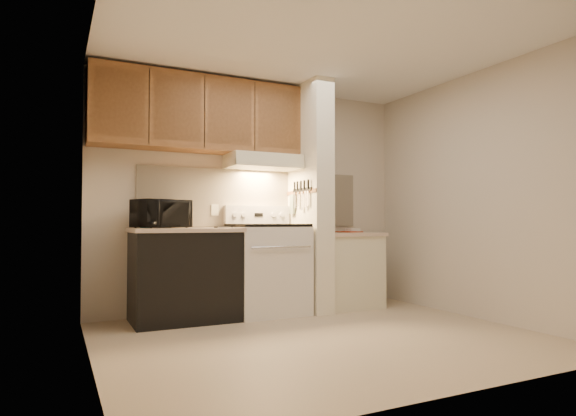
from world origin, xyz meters
TOP-DOWN VIEW (x-y plane):
  - floor at (0.00, 0.00)m, footprint 3.60×3.60m
  - ceiling at (0.00, 0.00)m, footprint 3.60×3.60m
  - wall_back at (0.00, 1.50)m, footprint 3.60×2.50m
  - wall_left at (-1.80, 0.00)m, footprint 0.02×3.00m
  - wall_right at (1.80, 0.00)m, footprint 0.02×3.00m
  - backsplash at (0.00, 1.49)m, footprint 2.60×0.02m
  - range_body at (0.00, 1.16)m, footprint 0.76×0.65m
  - oven_window at (0.00, 0.84)m, footprint 0.50×0.01m
  - oven_handle at (0.00, 0.80)m, footprint 0.65×0.02m
  - cooktop at (0.00, 1.16)m, footprint 0.74×0.64m
  - range_backguard at (0.00, 1.44)m, footprint 0.76×0.08m
  - range_display at (0.00, 1.40)m, footprint 0.10×0.01m
  - range_knob_left_outer at (-0.28, 1.40)m, footprint 0.05×0.02m
  - range_knob_left_inner at (-0.18, 1.40)m, footprint 0.05×0.02m
  - range_knob_right_inner at (0.18, 1.40)m, footprint 0.05×0.02m
  - range_knob_right_outer at (0.28, 1.40)m, footprint 0.05×0.02m
  - dishwasher_front at (-0.88, 1.17)m, footprint 1.00×0.63m
  - left_countertop at (-0.88, 1.17)m, footprint 1.04×0.67m
  - spoon_rest at (-0.48, 1.18)m, footprint 0.21×0.13m
  - teal_jar at (-1.23, 1.39)m, footprint 0.12×0.12m
  - outlet at (-0.48, 1.48)m, footprint 0.08×0.01m
  - microwave at (-1.10, 1.22)m, footprint 0.59×0.50m
  - partition_pillar at (0.51, 1.15)m, footprint 0.22×0.70m
  - pillar_trim at (0.39, 1.15)m, footprint 0.01×0.70m
  - knife_strip at (0.39, 1.10)m, footprint 0.02×0.42m
  - knife_blade_a at (0.38, 0.95)m, footprint 0.01×0.03m
  - knife_handle_a at (0.38, 0.94)m, footprint 0.02×0.02m
  - knife_blade_b at (0.38, 1.01)m, footprint 0.01×0.04m
  - knife_handle_b at (0.38, 1.03)m, footprint 0.02×0.02m
  - knife_blade_c at (0.38, 1.09)m, footprint 0.01×0.04m
  - knife_handle_c at (0.38, 1.11)m, footprint 0.02×0.02m
  - knife_blade_d at (0.38, 1.18)m, footprint 0.01×0.04m
  - knife_handle_d at (0.38, 1.19)m, footprint 0.02×0.02m
  - knife_blade_e at (0.38, 1.27)m, footprint 0.01×0.04m
  - knife_handle_e at (0.38, 1.26)m, footprint 0.02×0.02m
  - oven_mitt at (0.38, 1.32)m, footprint 0.03×0.09m
  - right_cab_base at (0.97, 1.15)m, footprint 0.70×0.60m
  - right_countertop at (0.97, 1.15)m, footprint 0.74×0.64m
  - red_folder at (1.07, 1.25)m, footprint 0.28×0.34m
  - white_box at (1.19, 1.33)m, footprint 0.18×0.14m
  - range_hood at (0.00, 1.28)m, footprint 0.78×0.44m
  - hood_lip at (0.00, 1.07)m, footprint 0.78×0.04m
  - upper_cabinets at (-0.69, 1.32)m, footprint 2.18×0.33m
  - cab_door_a at (-1.51, 1.17)m, footprint 0.46×0.01m
  - cab_gap_a at (-1.23, 1.16)m, footprint 0.01×0.01m
  - cab_door_b at (-0.96, 1.17)m, footprint 0.46×0.01m
  - cab_gap_b at (-0.69, 1.16)m, footprint 0.01×0.01m
  - cab_door_c at (-0.42, 1.17)m, footprint 0.46×0.01m
  - cab_gap_c at (-0.14, 1.16)m, footprint 0.01×0.01m
  - cab_door_d at (0.13, 1.17)m, footprint 0.46×0.01m

SIDE VIEW (x-z plane):
  - floor at x=0.00m, z-range 0.00..0.00m
  - right_cab_base at x=0.97m, z-range 0.00..0.81m
  - dishwasher_front at x=-0.88m, z-range 0.00..0.87m
  - range_body at x=0.00m, z-range 0.00..0.92m
  - oven_window at x=0.00m, z-range 0.35..0.65m
  - oven_handle at x=0.00m, z-range 0.71..0.73m
  - right_countertop at x=0.97m, z-range 0.81..0.85m
  - red_folder at x=1.07m, z-range 0.85..0.86m
  - white_box at x=1.19m, z-range 0.85..0.89m
  - left_countertop at x=-0.88m, z-range 0.87..0.91m
  - spoon_rest at x=-0.48m, z-range 0.91..0.92m
  - cooktop at x=0.00m, z-range 0.92..0.95m
  - teal_jar at x=-1.23m, z-range 0.91..1.01m
  - microwave at x=-1.10m, z-range 0.91..1.19m
  - range_backguard at x=0.00m, z-range 0.95..1.15m
  - range_display at x=0.00m, z-range 1.03..1.07m
  - range_knob_left_outer at x=-0.28m, z-range 1.03..1.07m
  - range_knob_left_inner at x=-0.18m, z-range 1.03..1.07m
  - range_knob_right_inner at x=0.18m, z-range 1.03..1.07m
  - range_knob_right_outer at x=0.28m, z-range 1.03..1.07m
  - outlet at x=-0.48m, z-range 1.04..1.16m
  - oven_mitt at x=0.38m, z-range 1.06..1.28m
  - knife_blade_c at x=0.38m, z-range 1.10..1.30m
  - knife_blade_b at x=0.38m, z-range 1.12..1.30m
  - knife_blade_e at x=0.38m, z-range 1.12..1.30m
  - knife_blade_a at x=0.38m, z-range 1.14..1.30m
  - knife_blade_d at x=0.38m, z-range 1.14..1.30m
  - backsplash at x=0.00m, z-range 0.92..1.55m
  - wall_back at x=0.00m, z-range 1.24..1.26m
  - wall_left at x=-1.80m, z-range 0.00..2.50m
  - wall_right at x=1.80m, z-range 0.00..2.50m
  - partition_pillar at x=0.51m, z-range 0.00..2.50m
  - pillar_trim at x=0.39m, z-range 1.28..1.32m
  - knife_strip at x=0.39m, z-range 1.30..1.34m
  - knife_handle_a at x=0.38m, z-range 1.32..1.42m
  - knife_handle_b at x=0.38m, z-range 1.32..1.42m
  - knife_handle_c at x=0.38m, z-range 1.32..1.42m
  - knife_handle_d at x=0.38m, z-range 1.32..1.42m
  - knife_handle_e at x=0.38m, z-range 1.32..1.42m
  - hood_lip at x=0.00m, z-range 1.55..1.61m
  - range_hood at x=0.00m, z-range 1.55..1.70m
  - upper_cabinets at x=-0.69m, z-range 1.70..2.47m
  - cab_door_a at x=-1.51m, z-range 1.77..2.40m
  - cab_gap_a at x=-1.23m, z-range 1.72..2.45m
  - cab_door_b at x=-0.96m, z-range 1.77..2.40m
  - cab_gap_b at x=-0.69m, z-range 1.72..2.45m
  - cab_door_c at x=-0.42m, z-range 1.77..2.40m
  - cab_gap_c at x=-0.14m, z-range 1.72..2.45m
  - cab_door_d at x=0.13m, z-range 1.77..2.40m
  - ceiling at x=0.00m, z-range 2.50..2.50m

